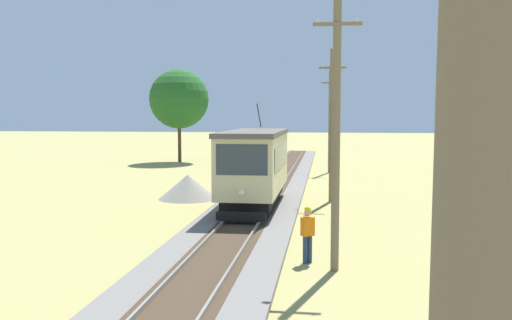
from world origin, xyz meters
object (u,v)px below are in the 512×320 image
Objects in this scene: utility_pole_mid at (332,124)px; red_tram at (255,165)px; utility_pole_near_tram at (336,129)px; track_worker at (308,232)px; gravel_pile at (188,187)px; utility_pole_far at (330,121)px; tree_left_near at (179,99)px.

red_tram is at bearing -141.17° from utility_pole_mid.
utility_pole_near_tram is 4.57× the size of track_worker.
gravel_pile is at bearing 179.86° from utility_pole_mid.
utility_pole_far is 16.55m from gravel_pile.
red_tram is 0.96× the size of tree_left_near.
utility_pole_far reaches higher than gravel_pile.
utility_pole_near_tram is 1.02× the size of utility_pole_far.
utility_pole_mid reaches higher than red_tram.
red_tram is 4.79× the size of track_worker.
track_worker reaches higher than gravel_pile.
utility_pole_mid is at bearing -0.14° from gravel_pile.
red_tram is 17.66m from utility_pole_far.
red_tram is 9.35m from track_worker.
tree_left_near is at bearing 112.63° from utility_pole_near_tram.
utility_pole_near_tram is 2.55× the size of gravel_pile.
red_tram reaches higher than gravel_pile.
utility_pole_mid is (0.00, 12.34, -0.11)m from utility_pole_near_tram.
tree_left_near is at bearing 168.55° from track_worker.
utility_pole_far is at bearing -27.81° from tree_left_near.
utility_pole_mid reaches higher than gravel_pile.
red_tram is at bearing -101.96° from utility_pole_far.
utility_pole_near_tram is 0.92× the size of tree_left_near.
tree_left_near reaches higher than track_worker.
tree_left_near reaches higher than red_tram.
utility_pole_far is at bearing 78.04° from red_tram.
utility_pole_near_tram reaches higher than red_tram.
gravel_pile is (-4.07, 2.95, -1.53)m from red_tram.
track_worker is at bearing -93.99° from utility_pole_mid.
gravel_pile is (-7.71, 12.36, -3.51)m from utility_pole_near_tram.
gravel_pile is (-7.71, 0.02, -3.40)m from utility_pole_mid.
gravel_pile is at bearing -73.34° from tree_left_near.
tree_left_near is (-14.21, 7.50, 1.94)m from utility_pole_far.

